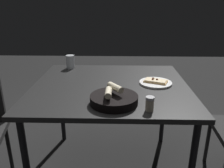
{
  "coord_description": "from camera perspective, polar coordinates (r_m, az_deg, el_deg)",
  "views": [
    {
      "loc": [
        1.51,
        0.05,
        1.31
      ],
      "look_at": [
        0.09,
        0.01,
        0.79
      ],
      "focal_mm": 36.86,
      "sensor_mm": 36.0,
      "label": 1
    }
  ],
  "objects": [
    {
      "name": "pizza_plate",
      "position": [
        1.65,
        10.76,
        0.39
      ],
      "size": [
        0.23,
        0.23,
        0.04
      ],
      "color": "white",
      "rests_on": "dining_table"
    },
    {
      "name": "dining_table",
      "position": [
        1.64,
        -0.36,
        -2.13
      ],
      "size": [
        0.99,
        1.08,
        0.75
      ],
      "color": "black",
      "rests_on": "ground"
    },
    {
      "name": "bread_basket",
      "position": [
        1.31,
        0.45,
        -3.7
      ],
      "size": [
        0.28,
        0.28,
        0.11
      ],
      "color": "black",
      "rests_on": "dining_table"
    },
    {
      "name": "pepper_shaker",
      "position": [
        1.24,
        9.33,
        -5.04
      ],
      "size": [
        0.05,
        0.05,
        0.08
      ],
      "color": "#BFB299",
      "rests_on": "dining_table"
    },
    {
      "name": "beer_glass",
      "position": [
        2.02,
        -10.28,
        5.26
      ],
      "size": [
        0.07,
        0.07,
        0.11
      ],
      "color": "silver",
      "rests_on": "dining_table"
    }
  ]
}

